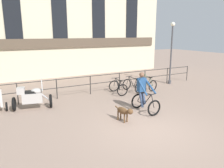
{
  "coord_description": "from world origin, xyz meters",
  "views": [
    {
      "loc": [
        -4.59,
        -5.72,
        3.33
      ],
      "look_at": [
        0.09,
        2.86,
        1.05
      ],
      "focal_mm": 35.0,
      "sensor_mm": 36.0,
      "label": 1
    }
  ],
  "objects": [
    {
      "name": "ground_plane",
      "position": [
        0.0,
        0.0,
        0.0
      ],
      "size": [
        60.0,
        60.0,
        0.0
      ],
      "primitive_type": "plane",
      "color": "gray"
    },
    {
      "name": "parked_bicycle_near_lamp",
      "position": [
        1.41,
        4.54,
        0.36
      ],
      "size": [
        0.73,
        1.15,
        0.86
      ],
      "rotation": [
        0.0,
        0.0,
        3.08
      ],
      "color": "black",
      "rests_on": "ground_plane"
    },
    {
      "name": "parked_bicycle_mid_right",
      "position": [
        3.39,
        4.54,
        0.36
      ],
      "size": [
        0.79,
        1.18,
        0.86
      ],
      "rotation": [
        0.0,
        0.0,
        3.26
      ],
      "color": "black",
      "rests_on": "ground_plane"
    },
    {
      "name": "street_lamp",
      "position": [
        5.73,
        5.07,
        2.27
      ],
      "size": [
        0.28,
        0.28,
        4.03
      ],
      "color": "#424247",
      "rests_on": "ground_plane"
    },
    {
      "name": "parked_motorcycle",
      "position": [
        -3.26,
        4.16,
        0.56
      ],
      "size": [
        1.76,
        0.95,
        1.35
      ],
      "rotation": [
        0.0,
        0.0,
        1.36
      ],
      "color": "black",
      "rests_on": "ground_plane"
    },
    {
      "name": "cyclist_with_bike",
      "position": [
        0.96,
        1.59,
        0.76
      ],
      "size": [
        0.73,
        1.2,
        1.7
      ],
      "rotation": [
        0.0,
        0.0,
        0.04
      ],
      "color": "black",
      "rests_on": "ground_plane"
    },
    {
      "name": "building_facade",
      "position": [
        0.0,
        10.99,
        4.8
      ],
      "size": [
        18.0,
        0.72,
        9.65
      ],
      "color": "beige",
      "rests_on": "ground_plane"
    },
    {
      "name": "dog",
      "position": [
        -0.41,
        0.96,
        0.42
      ],
      "size": [
        0.37,
        0.98,
        0.61
      ],
      "rotation": [
        0.0,
        0.0,
        0.23
      ],
      "color": "brown",
      "rests_on": "ground_plane"
    },
    {
      "name": "canal_railing",
      "position": [
        -0.0,
        5.2,
        0.71
      ],
      "size": [
        15.05,
        0.05,
        1.05
      ],
      "color": "#2D2B28",
      "rests_on": "ground_plane"
    },
    {
      "name": "parked_bicycle_mid_left",
      "position": [
        2.4,
        4.54,
        0.36
      ],
      "size": [
        0.83,
        1.2,
        0.86
      ],
      "rotation": [
        0.0,
        0.0,
        3.31
      ],
      "color": "black",
      "rests_on": "ground_plane"
    }
  ]
}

